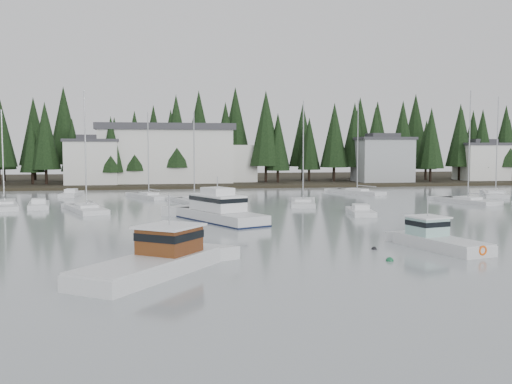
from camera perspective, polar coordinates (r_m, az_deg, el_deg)
The scene contains 23 objects.
ground at distance 27.49m, azimuth 4.13°, elevation -9.59°, with size 260.00×260.00×0.00m, color #919A9C.
far_shore_land at distance 123.25m, azimuth -6.72°, elevation 1.14°, with size 240.00×54.00×1.00m, color black.
conifer_treeline at distance 112.29m, azimuth -6.42°, elevation 0.84°, with size 200.00×22.00×20.00m, color black, non-canonical shape.
house_west at distance 105.57m, azimuth -16.03°, elevation 3.02°, with size 9.54×7.42×8.75m.
house_east_a at distance 112.25m, azimuth 12.51°, elevation 3.28°, with size 10.60×8.48×9.25m.
house_east_b at distance 123.98m, azimuth 21.62°, elevation 2.93°, with size 9.54×7.42×8.25m.
harbor_inn at distance 108.31m, azimuth -7.90°, elevation 3.77°, with size 29.50×11.50×10.90m.
lobster_boat_brown at distance 30.95m, azimuth -10.31°, elevation -7.07°, with size 8.15×9.58×4.71m.
cabin_cruiser_center at distance 52.60m, azimuth -3.66°, elevation -2.16°, with size 7.85×11.54×4.78m.
lobster_boat_teal at distance 40.04m, azimuth 17.72°, elevation -4.72°, with size 4.15×7.51×3.96m.
sailboat_0 at distance 70.40m, azimuth -6.17°, elevation -1.10°, with size 5.17×8.92×11.61m.
sailboat_1 at distance 75.46m, azimuth 20.42°, elevation -0.97°, with size 5.03×8.82×14.38m.
sailboat_2 at distance 79.40m, azimuth -10.67°, elevation -0.54°, with size 5.87×9.15×12.19m.
sailboat_3 at distance 68.36m, azimuth 4.71°, elevation -1.24°, with size 4.66×9.01×12.91m.
sailboat_6 at distance 88.00m, azimuth 22.83°, elevation -0.33°, with size 6.75×9.08×14.60m.
sailboat_7 at distance 87.09m, azimuth 10.08°, elevation -0.11°, with size 6.38×9.59×14.56m.
sailboat_8 at distance 63.53m, azimuth -16.57°, elevation -1.81°, with size 5.50×8.98×13.38m.
sailboat_10 at distance 71.45m, azimuth -23.86°, elevation -1.36°, with size 5.36×10.88×11.66m.
runabout_1 at distance 59.21m, azimuth 10.43°, elevation -2.08°, with size 3.16×6.08×1.42m.
runabout_3 at distance 85.59m, azimuth -18.00°, elevation -0.29°, with size 2.67×6.73×1.42m.
runabout_4 at distance 69.72m, azimuth -20.89°, elevation -1.35°, with size 3.25×6.80×1.42m.
mooring_buoy_green at distance 34.88m, azimuth 13.22°, elevation -6.73°, with size 0.47×0.47×0.47m, color #145933.
mooring_buoy_dark at distance 38.67m, azimuth 11.72°, elevation -5.63°, with size 0.37×0.37×0.37m, color black.
Camera 1 is at (-6.41, -25.91, 6.56)m, focal length 40.00 mm.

